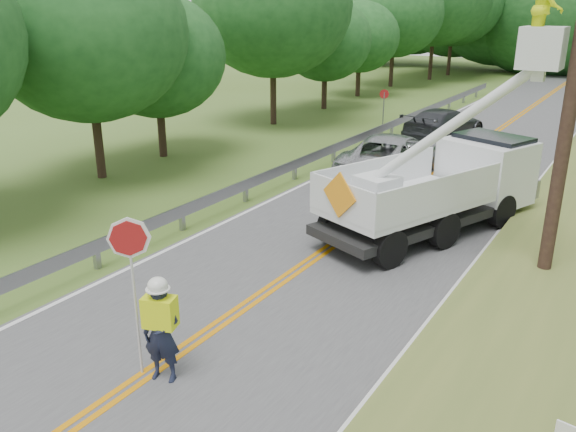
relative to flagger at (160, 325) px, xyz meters
The scene contains 9 objects.
ground 1.91m from the flagger, 101.37° to the right, with size 140.00×140.00×0.00m, color #415A1C.
road 12.46m from the flagger, 91.47° to the left, with size 7.20×96.00×0.03m.
guardrail 14.02m from the flagger, 108.03° to the left, with size 0.18×48.00×0.77m.
treeline_left 31.78m from the flagger, 110.08° to the left, with size 9.26×54.47×10.75m.
flagger is the anchor object (origin of this frame).
bucket_truck 9.78m from the flagger, 78.50° to the left, with size 5.22×7.15×6.69m.
suv_silver 13.70m from the flagger, 96.80° to the left, with size 2.64×5.72×1.59m, color #A3A6AA.
suv_darkgrey 20.82m from the flagger, 95.46° to the left, with size 2.04×5.01×1.45m, color #313438.
stop_sign_permanent 21.08m from the flagger, 103.52° to the left, with size 0.42×0.24×2.17m.
Camera 1 is at (6.48, -4.36, 5.88)m, focal length 36.47 mm.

